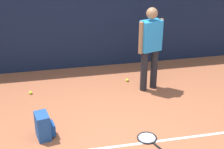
{
  "coord_description": "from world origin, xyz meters",
  "views": [
    {
      "loc": [
        -0.93,
        -4.18,
        3.27
      ],
      "look_at": [
        0.0,
        0.4,
        1.0
      ],
      "focal_mm": 53.44,
      "sensor_mm": 36.0,
      "label": 1
    }
  ],
  "objects_px": {
    "backpack": "(44,126)",
    "tennis_racket": "(148,139)",
    "tennis_ball_near_player": "(127,80)",
    "tennis_player": "(150,45)",
    "tennis_ball_mid_court": "(31,93)"
  },
  "relations": [
    {
      "from": "tennis_player",
      "to": "tennis_ball_mid_court",
      "type": "xyz_separation_m",
      "value": [
        -2.38,
        0.24,
        -0.93
      ]
    },
    {
      "from": "backpack",
      "to": "tennis_ball_near_player",
      "type": "bearing_deg",
      "value": -58.9
    },
    {
      "from": "tennis_player",
      "to": "tennis_racket",
      "type": "bearing_deg",
      "value": -122.97
    },
    {
      "from": "backpack",
      "to": "tennis_ball_mid_court",
      "type": "xyz_separation_m",
      "value": [
        -0.25,
        1.51,
        -0.18
      ]
    },
    {
      "from": "tennis_player",
      "to": "tennis_ball_near_player",
      "type": "height_order",
      "value": "tennis_player"
    },
    {
      "from": "tennis_player",
      "to": "tennis_ball_mid_court",
      "type": "relative_size",
      "value": 25.76
    },
    {
      "from": "tennis_player",
      "to": "tennis_ball_near_player",
      "type": "xyz_separation_m",
      "value": [
        -0.35,
        0.39,
        -0.93
      ]
    },
    {
      "from": "backpack",
      "to": "tennis_ball_near_player",
      "type": "distance_m",
      "value": 2.44
    },
    {
      "from": "tennis_racket",
      "to": "backpack",
      "type": "bearing_deg",
      "value": 54.91
    },
    {
      "from": "tennis_player",
      "to": "backpack",
      "type": "xyz_separation_m",
      "value": [
        -2.13,
        -1.27,
        -0.76
      ]
    },
    {
      "from": "tennis_racket",
      "to": "tennis_ball_mid_court",
      "type": "bearing_deg",
      "value": 23.0
    },
    {
      "from": "tennis_ball_mid_court",
      "to": "tennis_racket",
      "type": "bearing_deg",
      "value": -45.33
    },
    {
      "from": "tennis_ball_near_player",
      "to": "tennis_racket",
      "type": "bearing_deg",
      "value": -94.42
    },
    {
      "from": "backpack",
      "to": "tennis_ball_mid_court",
      "type": "height_order",
      "value": "backpack"
    },
    {
      "from": "backpack",
      "to": "tennis_racket",
      "type": "bearing_deg",
      "value": -115.34
    }
  ]
}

